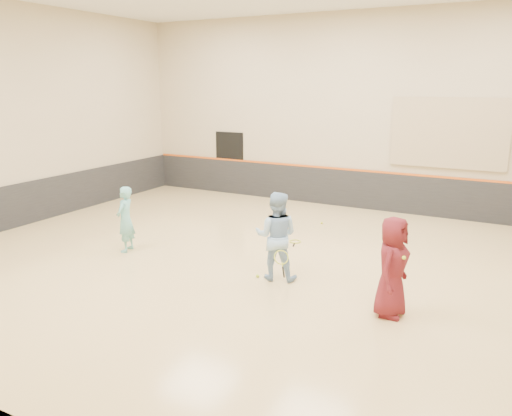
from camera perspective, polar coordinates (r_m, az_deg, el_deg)
The scene contains 14 objects.
room at distance 10.78m, azimuth 1.29°, elevation -2.49°, with size 15.04×12.04×6.22m.
wainscot_back at distance 16.23m, azimuth 10.77°, elevation 2.17°, with size 14.90×0.04×1.20m, color #232326.
wainscot_left at distance 15.56m, azimuth -24.14°, elevation 0.65°, with size 0.04×11.90×1.20m, color #232326.
accent_stripe at distance 16.11m, azimuth 10.86°, elevation 4.32°, with size 14.90×0.03×0.06m, color #D85914.
acoustic_panel at distance 15.36m, azimuth 21.18°, elevation 7.98°, with size 3.20×0.08×2.00m, color tan.
doorway at distance 17.96m, azimuth -3.03°, elevation 5.16°, with size 1.10×0.05×2.20m, color black.
girl at distance 12.10m, azimuth -14.70°, elevation -1.25°, with size 0.57×0.37×1.56m, color #6DBDBD.
instructor at distance 10.03m, azimuth 2.33°, elevation -3.22°, with size 0.88×0.69×1.81m, color #94BDE6.
young_man at distance 8.79m, azimuth 15.31°, elevation -6.49°, with size 0.86×0.56×1.75m, color maroon.
held_racket at distance 9.66m, azimuth 2.91°, elevation -5.65°, with size 0.38×0.38×0.57m, color #C4D12E, non-canonical shape.
spare_racket at distance 12.62m, azimuth 4.51°, elevation -3.82°, with size 0.64×0.64×0.03m, color #BDD32E, non-canonical shape.
ball_under_racket at distance 10.35m, azimuth 0.18°, elevation -7.77°, with size 0.07×0.07×0.07m, color #C4E735.
ball_in_hand at distance 8.45m, azimuth 16.56°, elevation -5.47°, with size 0.07×0.07×0.07m, color #D7E836.
ball_beside_spare at distance 14.26m, azimuth 7.52°, elevation -1.70°, with size 0.07×0.07×0.07m, color yellow.
Camera 1 is at (4.61, -9.24, 3.90)m, focal length 35.00 mm.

